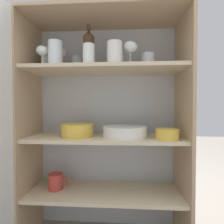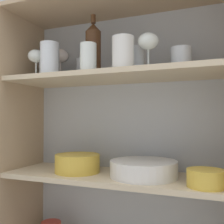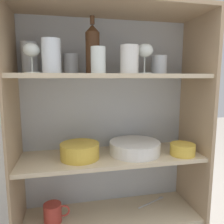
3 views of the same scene
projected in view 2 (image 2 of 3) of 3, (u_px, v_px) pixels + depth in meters
The scene contains 19 objects.
cupboard_back_panel at pixel (126, 160), 1.20m from camera, with size 0.93×0.02×1.31m, color #B2B7BC.
cupboard_side_left at pixel (23, 159), 1.22m from camera, with size 0.02×0.33×1.31m, color tan.
cupboard_top_panel at pixel (114, 3), 1.07m from camera, with size 0.93×0.33×0.02m, color tan.
shelf_board_middle at pixel (114, 177), 1.05m from camera, with size 0.90×0.29×0.02m, color beige.
shelf_board_upper at pixel (114, 77), 1.06m from camera, with size 0.90×0.29×0.02m, color beige.
tumbler_glass_0 at pixel (88, 58), 1.02m from camera, with size 0.06×0.06×0.11m.
tumbler_glass_1 at pixel (84, 70), 1.22m from camera, with size 0.07×0.07×0.10m.
tumbler_glass_2 at pixel (181, 60), 1.01m from camera, with size 0.08×0.08×0.09m.
tumbler_glass_3 at pixel (137, 61), 1.05m from camera, with size 0.06×0.06×0.11m.
tumbler_glass_4 at pixel (50, 60), 1.11m from camera, with size 0.08×0.08×0.14m.
tumbler_glass_5 at pixel (47, 67), 1.27m from camera, with size 0.08×0.08×0.15m.
tumbler_glass_6 at pixel (123, 54), 0.97m from camera, with size 0.08×0.08×0.12m.
wine_glass_0 at pixel (60, 58), 1.20m from camera, with size 0.08×0.08×0.14m.
wine_glass_1 at pixel (36, 58), 1.16m from camera, with size 0.07×0.07×0.13m.
wine_glass_2 at pixel (148, 44), 0.98m from camera, with size 0.08×0.08×0.14m.
wine_bottle at pixel (93, 49), 1.09m from camera, with size 0.07×0.07×0.26m.
plate_stack_white at pixel (144, 169), 1.01m from camera, with size 0.26×0.26×0.06m.
mixing_bowl_large at pixel (77, 162), 1.10m from camera, with size 0.19×0.19×0.08m.
serving_bowl_small at pixel (206, 177), 0.86m from camera, with size 0.12×0.12×0.06m.
Camera 2 is at (0.38, -0.84, 0.84)m, focal length 42.00 mm.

